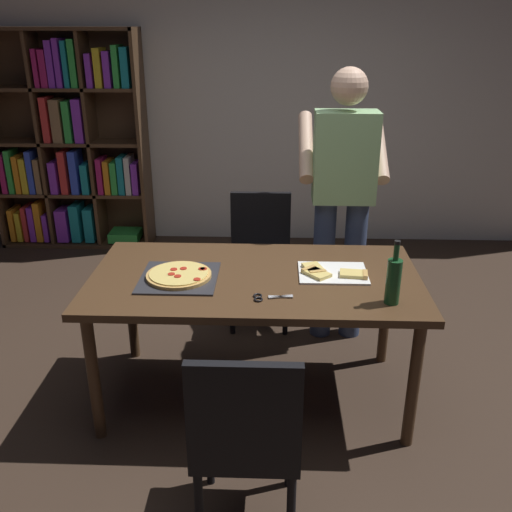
{
  "coord_description": "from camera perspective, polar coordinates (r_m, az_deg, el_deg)",
  "views": [
    {
      "loc": [
        0.1,
        -2.67,
        1.98
      ],
      "look_at": [
        0.0,
        0.15,
        0.8
      ],
      "focal_mm": 39.19,
      "sensor_mm": 36.0,
      "label": 1
    }
  ],
  "objects": [
    {
      "name": "dining_table",
      "position": [
        2.97,
        -0.11,
        -3.29
      ],
      "size": [
        1.73,
        0.92,
        0.75
      ],
      "color": "#4C331E",
      "rests_on": "ground_plane"
    },
    {
      "name": "back_wall",
      "position": [
        5.3,
        1.0,
        16.42
      ],
      "size": [
        6.4,
        0.1,
        2.8
      ],
      "primitive_type": "cube",
      "color": "silver",
      "rests_on": "ground_plane"
    },
    {
      "name": "kitchen_scissors",
      "position": [
        2.7,
        1.04,
        -4.22
      ],
      "size": [
        0.2,
        0.09,
        0.01
      ],
      "color": "silver",
      "rests_on": "dining_table"
    },
    {
      "name": "chair_near_camera",
      "position": [
        2.26,
        -1.06,
        -17.69
      ],
      "size": [
        0.42,
        0.42,
        0.9
      ],
      "color": "black",
      "rests_on": "ground_plane"
    },
    {
      "name": "pepperoni_pizza_on_tray",
      "position": [
        2.93,
        -7.87,
        -2.03
      ],
      "size": [
        0.4,
        0.4,
        0.04
      ],
      "color": "#2D2D33",
      "rests_on": "dining_table"
    },
    {
      "name": "person_serving_pizza",
      "position": [
        3.55,
        8.82,
        6.42
      ],
      "size": [
        0.55,
        0.54,
        1.75
      ],
      "color": "#38476B",
      "rests_on": "ground_plane"
    },
    {
      "name": "wine_bottle",
      "position": [
        2.69,
        13.85,
        -2.4
      ],
      "size": [
        0.07,
        0.07,
        0.32
      ],
      "color": "#194723",
      "rests_on": "dining_table"
    },
    {
      "name": "chair_far_side",
      "position": [
        3.9,
        0.42,
        0.6
      ],
      "size": [
        0.42,
        0.42,
        0.9
      ],
      "color": "black",
      "rests_on": "ground_plane"
    },
    {
      "name": "bookshelf",
      "position": [
        5.48,
        -18.38,
        10.44
      ],
      "size": [
        1.4,
        0.35,
        1.95
      ],
      "color": "#513823",
      "rests_on": "ground_plane"
    },
    {
      "name": "pizza_slices_on_towel",
      "position": [
        2.97,
        7.64,
        -1.68
      ],
      "size": [
        0.36,
        0.28,
        0.03
      ],
      "color": "white",
      "rests_on": "dining_table"
    },
    {
      "name": "ground_plane",
      "position": [
        3.32,
        -0.1,
        -13.87
      ],
      "size": [
        12.0,
        12.0,
        0.0
      ],
      "primitive_type": "plane",
      "color": "#38281E"
    }
  ]
}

